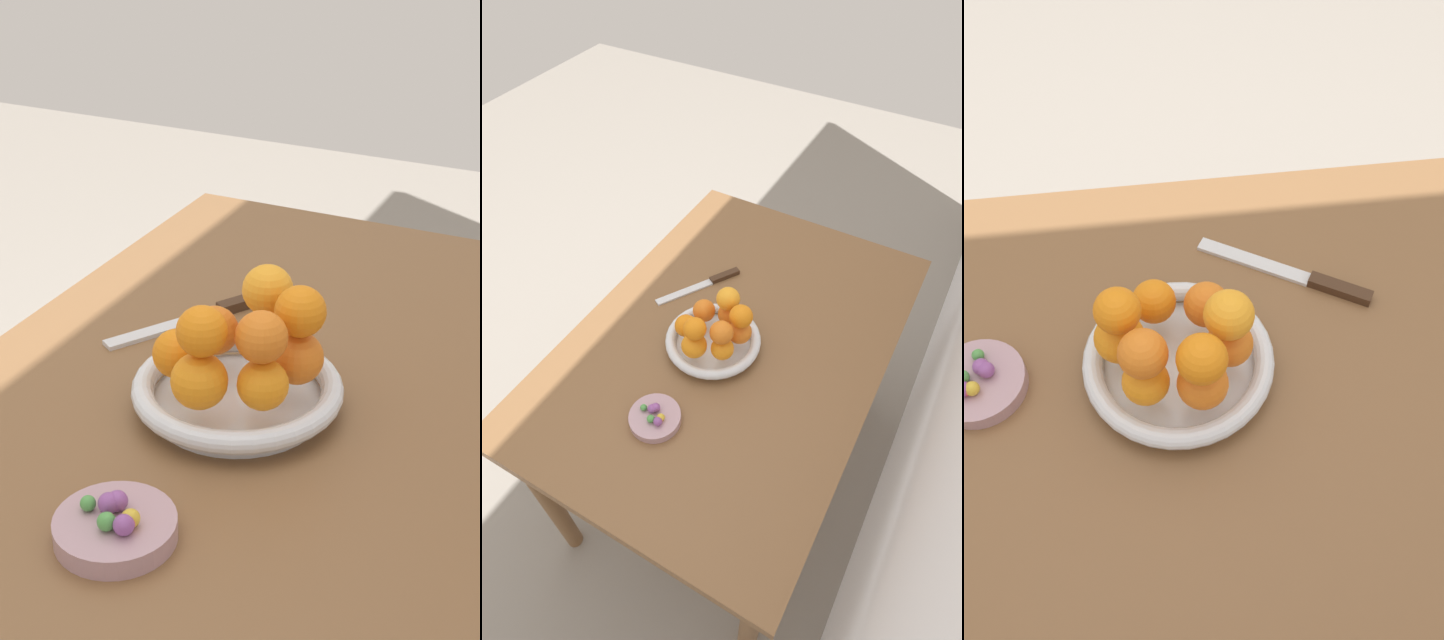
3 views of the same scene
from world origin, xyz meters
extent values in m
plane|color=gray|center=(0.00, 0.00, 0.00)|extent=(6.00, 6.00, 0.00)
cube|color=brown|center=(0.00, 0.00, 0.72)|extent=(1.10, 0.76, 0.04)
cylinder|color=brown|center=(-0.49, -0.32, 0.35)|extent=(0.05, 0.05, 0.70)
cylinder|color=silver|center=(0.05, -0.03, 0.75)|extent=(0.20, 0.20, 0.01)
torus|color=silver|center=(0.05, -0.03, 0.77)|extent=(0.24, 0.24, 0.03)
cylinder|color=#B28C99|center=(0.30, -0.04, 0.75)|extent=(0.12, 0.12, 0.02)
sphere|color=orange|center=(0.07, -0.09, 0.81)|extent=(0.06, 0.06, 0.06)
sphere|color=orange|center=(0.12, -0.04, 0.81)|extent=(0.06, 0.06, 0.06)
sphere|color=orange|center=(0.09, 0.02, 0.81)|extent=(0.06, 0.06, 0.06)
sphere|color=orange|center=(0.03, 0.03, 0.81)|extent=(0.06, 0.06, 0.06)
sphere|color=orange|center=(-0.01, -0.02, 0.81)|extent=(0.06, 0.06, 0.06)
sphere|color=orange|center=(0.01, -0.08, 0.81)|extent=(0.06, 0.06, 0.06)
sphere|color=orange|center=(0.12, -0.04, 0.87)|extent=(0.05, 0.05, 0.05)
sphere|color=orange|center=(0.03, 0.04, 0.87)|extent=(0.06, 0.06, 0.06)
sphere|color=orange|center=(0.09, 0.02, 0.86)|extent=(0.06, 0.06, 0.06)
sphere|color=orange|center=(-0.01, -0.02, 0.87)|extent=(0.06, 0.06, 0.06)
sphere|color=#8C4C99|center=(0.29, -0.05, 0.77)|extent=(0.02, 0.02, 0.02)
sphere|color=#8C4C99|center=(0.29, -0.04, 0.77)|extent=(0.02, 0.02, 0.02)
sphere|color=#C6384C|center=(0.31, -0.02, 0.77)|extent=(0.02, 0.02, 0.02)
sphere|color=gold|center=(0.30, -0.02, 0.77)|extent=(0.02, 0.02, 0.02)
sphere|color=#4C9947|center=(0.30, -0.07, 0.77)|extent=(0.02, 0.02, 0.02)
cube|color=#3F2819|center=(-0.19, -0.13, 0.75)|extent=(0.09, 0.06, 0.01)
cube|color=silver|center=(-0.08, -0.19, 0.74)|extent=(0.16, 0.11, 0.01)
camera|label=1|loc=(0.90, 0.38, 1.36)|focal=55.00mm
camera|label=2|loc=(0.73, 0.38, 1.74)|focal=28.00mm
camera|label=3|loc=(0.07, 0.38, 1.44)|focal=35.00mm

